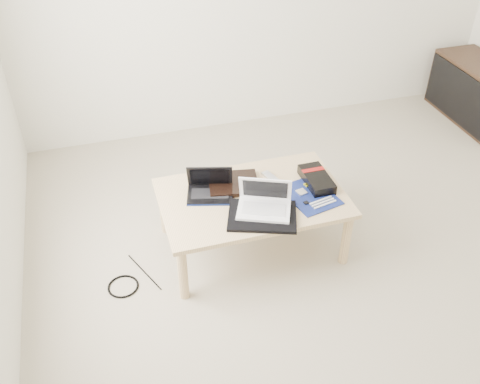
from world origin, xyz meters
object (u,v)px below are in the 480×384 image
object	(u,v)px
coffee_table	(252,202)
netbook	(210,189)
media_cabinet	(478,94)
gpu_box	(317,179)
white_laptop	(264,203)

from	to	relation	value
coffee_table	netbook	distance (m)	0.27
media_cabinet	netbook	world-z (taller)	netbook
netbook	gpu_box	bearing A→B (deg)	-7.24
media_cabinet	gpu_box	bearing A→B (deg)	-152.88
coffee_table	media_cabinet	size ratio (longest dim) A/B	1.22
white_laptop	gpu_box	size ratio (longest dim) A/B	1.25
media_cabinet	gpu_box	xyz separation A→B (m)	(-1.95, -1.00, 0.18)
netbook	gpu_box	distance (m)	0.66
coffee_table	white_laptop	size ratio (longest dim) A/B	3.07
media_cabinet	netbook	distance (m)	2.77
coffee_table	netbook	world-z (taller)	netbook
coffee_table	white_laptop	distance (m)	0.19
gpu_box	coffee_table	bearing A→B (deg)	-178.71
netbook	gpu_box	xyz separation A→B (m)	(0.65, -0.08, -0.01)
media_cabinet	netbook	size ratio (longest dim) A/B	2.89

